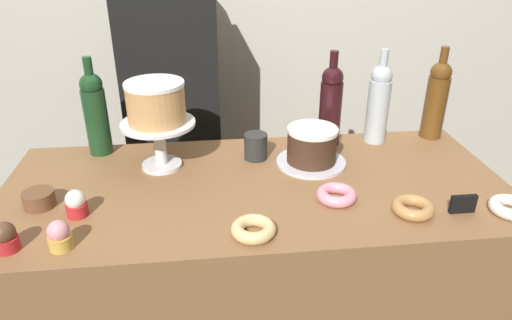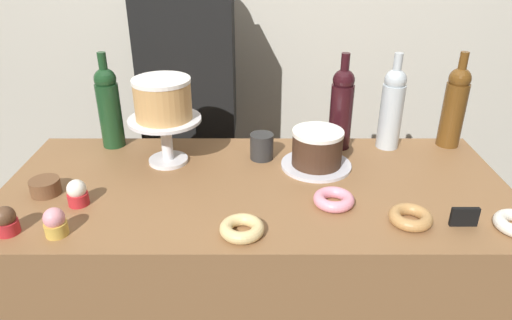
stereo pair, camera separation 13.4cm
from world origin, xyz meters
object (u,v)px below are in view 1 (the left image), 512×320
object	(u,v)px
white_layer_cake	(156,102)
donut_glazed	(253,229)
chocolate_round_cake	(312,145)
cupcake_vanilla	(76,204)
wine_bottle_dark_red	(331,104)
cupcake_chocolate	(5,237)
donut_sugar	(511,207)
barista_figure	(176,135)
wine_bottle_clear	(378,102)
price_sign_chalkboard	(463,204)
cookie_stack	(39,199)
cupcake_strawberry	(60,236)
wine_bottle_green	(95,112)
donut_pink	(337,195)
coffee_cup_ceramic	(256,146)
wine_bottle_amber	(436,98)
donut_maple	(413,208)
cake_stand_pedestal	(159,137)

from	to	relation	value
white_layer_cake	donut_glazed	world-z (taller)	white_layer_cake
chocolate_round_cake	cupcake_vanilla	xyz separation A→B (m)	(-0.68, -0.22, -0.03)
wine_bottle_dark_red	cupcake_chocolate	world-z (taller)	wine_bottle_dark_red
wine_bottle_dark_red	donut_sugar	xyz separation A→B (m)	(0.37, -0.49, -0.13)
donut_glazed	cupcake_chocolate	bearing A→B (deg)	179.50
wine_bottle_dark_red	barista_figure	world-z (taller)	barista_figure
wine_bottle_clear	price_sign_chalkboard	distance (m)	0.50
cupcake_vanilla	cookie_stack	xyz separation A→B (m)	(-0.11, 0.06, -0.01)
wine_bottle_clear	donut_glazed	bearing A→B (deg)	-133.45
white_layer_cake	wine_bottle_clear	xyz separation A→B (m)	(0.74, 0.12, -0.07)
donut_sugar	cookie_stack	world-z (taller)	cookie_stack
cupcake_chocolate	barista_figure	size ratio (longest dim) A/B	0.05
wine_bottle_dark_red	cupcake_strawberry	bearing A→B (deg)	-146.48
wine_bottle_green	donut_glazed	distance (m)	0.71
white_layer_cake	cupcake_strawberry	xyz separation A→B (m)	(-0.21, -0.40, -0.18)
donut_pink	wine_bottle_dark_red	bearing A→B (deg)	79.17
white_layer_cake	donut_glazed	size ratio (longest dim) A/B	1.58
white_layer_cake	cookie_stack	size ratio (longest dim) A/B	2.11
cupcake_strawberry	barista_figure	distance (m)	0.86
chocolate_round_cake	coffee_cup_ceramic	bearing A→B (deg)	161.04
wine_bottle_clear	white_layer_cake	bearing A→B (deg)	-170.85
cupcake_chocolate	wine_bottle_amber	bearing A→B (deg)	22.19
chocolate_round_cake	donut_glazed	xyz separation A→B (m)	(-0.23, -0.36, -0.05)
wine_bottle_green	wine_bottle_clear	size ratio (longest dim) A/B	1.00
wine_bottle_amber	donut_glazed	distance (m)	0.89
white_layer_cake	cupcake_vanilla	size ratio (longest dim) A/B	2.38
cupcake_vanilla	barista_figure	size ratio (longest dim) A/B	0.05
white_layer_cake	cupcake_strawberry	world-z (taller)	white_layer_cake
donut_maple	donut_sugar	world-z (taller)	same
wine_bottle_dark_red	donut_sugar	world-z (taller)	wine_bottle_dark_red
donut_maple	coffee_cup_ceramic	size ratio (longest dim) A/B	1.32
cake_stand_pedestal	donut_glazed	distance (m)	0.48
chocolate_round_cake	wine_bottle_green	distance (m)	0.71
white_layer_cake	donut_maple	xyz separation A→B (m)	(0.68, -0.35, -0.20)
cupcake_strawberry	donut_sugar	xyz separation A→B (m)	(1.15, 0.02, -0.02)
cookie_stack	coffee_cup_ceramic	xyz separation A→B (m)	(0.62, 0.23, 0.02)
wine_bottle_green	coffee_cup_ceramic	distance (m)	0.53
wine_bottle_green	donut_glazed	bearing A→B (deg)	-48.86
cupcake_vanilla	cupcake_chocolate	size ratio (longest dim) A/B	1.00
wine_bottle_amber	price_sign_chalkboard	bearing A→B (deg)	-105.82
cake_stand_pedestal	barista_figure	xyz separation A→B (m)	(0.02, 0.42, -0.18)
wine_bottle_dark_red	cupcake_chocolate	size ratio (longest dim) A/B	4.38
cupcake_strawberry	donut_glazed	bearing A→B (deg)	0.22
white_layer_cake	donut_sugar	xyz separation A→B (m)	(0.94, -0.37, -0.20)
donut_maple	donut_pink	distance (m)	0.20
donut_maple	barista_figure	size ratio (longest dim) A/B	0.07
donut_sugar	barista_figure	xyz separation A→B (m)	(-0.92, 0.79, -0.09)
donut_glazed	cookie_stack	distance (m)	0.60
cake_stand_pedestal	cupcake_strawberry	xyz separation A→B (m)	(-0.21, -0.40, -0.07)
donut_pink	cupcake_chocolate	bearing A→B (deg)	-170.98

